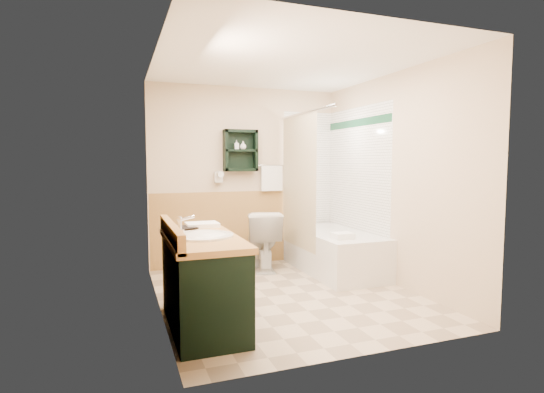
{
  "coord_description": "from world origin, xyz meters",
  "views": [
    {
      "loc": [
        -1.65,
        -4.06,
        1.4
      ],
      "look_at": [
        -0.1,
        0.2,
        1.03
      ],
      "focal_mm": 28.0,
      "sensor_mm": 36.0,
      "label": 1
    }
  ],
  "objects_px": {
    "vanity": "(203,282)",
    "hair_dryer": "(218,177)",
    "toilet": "(263,240)",
    "soap_bottle_b": "(243,146)",
    "wall_shelf": "(241,151)",
    "soap_bottle_a": "(237,147)",
    "vanity_book": "(176,217)",
    "bathtub": "(335,252)"
  },
  "relations": [
    {
      "from": "toilet",
      "to": "vanity_book",
      "type": "height_order",
      "value": "vanity_book"
    },
    {
      "from": "soap_bottle_b",
      "to": "hair_dryer",
      "type": "bearing_deg",
      "value": 174.85
    },
    {
      "from": "hair_dryer",
      "to": "soap_bottle_a",
      "type": "height_order",
      "value": "soap_bottle_a"
    },
    {
      "from": "vanity_book",
      "to": "soap_bottle_a",
      "type": "xyz_separation_m",
      "value": [
        1.0,
        1.54,
        0.7
      ]
    },
    {
      "from": "hair_dryer",
      "to": "soap_bottle_b",
      "type": "height_order",
      "value": "soap_bottle_b"
    },
    {
      "from": "hair_dryer",
      "to": "vanity",
      "type": "distance_m",
      "value": 2.23
    },
    {
      "from": "wall_shelf",
      "to": "soap_bottle_b",
      "type": "bearing_deg",
      "value": -8.7
    },
    {
      "from": "toilet",
      "to": "soap_bottle_b",
      "type": "relative_size",
      "value": 7.15
    },
    {
      "from": "hair_dryer",
      "to": "soap_bottle_a",
      "type": "bearing_deg",
      "value": -7.01
    },
    {
      "from": "vanity",
      "to": "soap_bottle_b",
      "type": "height_order",
      "value": "soap_bottle_b"
    },
    {
      "from": "vanity",
      "to": "hair_dryer",
      "type": "bearing_deg",
      "value": 73.38
    },
    {
      "from": "wall_shelf",
      "to": "soap_bottle_b",
      "type": "distance_m",
      "value": 0.07
    },
    {
      "from": "hair_dryer",
      "to": "vanity_book",
      "type": "xyz_separation_m",
      "value": [
        -0.76,
        -1.57,
        -0.31
      ]
    },
    {
      "from": "vanity_book",
      "to": "toilet",
      "type": "bearing_deg",
      "value": 27.39
    },
    {
      "from": "vanity",
      "to": "soap_bottle_a",
      "type": "bearing_deg",
      "value": 66.86
    },
    {
      "from": "soap_bottle_a",
      "to": "soap_bottle_b",
      "type": "distance_m",
      "value": 0.09
    },
    {
      "from": "hair_dryer",
      "to": "vanity_book",
      "type": "relative_size",
      "value": 1.02
    },
    {
      "from": "wall_shelf",
      "to": "soap_bottle_a",
      "type": "xyz_separation_m",
      "value": [
        -0.06,
        -0.01,
        0.04
      ]
    },
    {
      "from": "vanity",
      "to": "soap_bottle_a",
      "type": "height_order",
      "value": "soap_bottle_a"
    },
    {
      "from": "vanity",
      "to": "soap_bottle_a",
      "type": "xyz_separation_m",
      "value": [
        0.84,
        1.96,
        1.21
      ]
    },
    {
      "from": "wall_shelf",
      "to": "soap_bottle_b",
      "type": "relative_size",
      "value": 5.07
    },
    {
      "from": "soap_bottle_b",
      "to": "vanity",
      "type": "bearing_deg",
      "value": -115.3
    },
    {
      "from": "vanity_book",
      "to": "soap_bottle_b",
      "type": "height_order",
      "value": "soap_bottle_b"
    },
    {
      "from": "hair_dryer",
      "to": "vanity_book",
      "type": "height_order",
      "value": "hair_dryer"
    },
    {
      "from": "wall_shelf",
      "to": "vanity_book",
      "type": "distance_m",
      "value": 1.98
    },
    {
      "from": "vanity",
      "to": "vanity_book",
      "type": "xyz_separation_m",
      "value": [
        -0.17,
        0.43,
        0.51
      ]
    },
    {
      "from": "toilet",
      "to": "vanity_book",
      "type": "bearing_deg",
      "value": 56.07
    },
    {
      "from": "wall_shelf",
      "to": "toilet",
      "type": "xyz_separation_m",
      "value": [
        0.21,
        -0.29,
        -1.17
      ]
    },
    {
      "from": "hair_dryer",
      "to": "soap_bottle_b",
      "type": "distance_m",
      "value": 0.53
    },
    {
      "from": "toilet",
      "to": "bathtub",
      "type": "bearing_deg",
      "value": 161.66
    },
    {
      "from": "vanity_book",
      "to": "bathtub",
      "type": "bearing_deg",
      "value": 3.32
    },
    {
      "from": "soap_bottle_b",
      "to": "wall_shelf",
      "type": "bearing_deg",
      "value": 171.3
    },
    {
      "from": "vanity_book",
      "to": "soap_bottle_a",
      "type": "height_order",
      "value": "soap_bottle_a"
    },
    {
      "from": "wall_shelf",
      "to": "toilet",
      "type": "distance_m",
      "value": 1.22
    },
    {
      "from": "hair_dryer",
      "to": "vanity_book",
      "type": "distance_m",
      "value": 1.77
    },
    {
      "from": "wall_shelf",
      "to": "bathtub",
      "type": "xyz_separation_m",
      "value": [
        1.03,
        -0.76,
        -1.29
      ]
    },
    {
      "from": "wall_shelf",
      "to": "vanity_book",
      "type": "bearing_deg",
      "value": -124.53
    },
    {
      "from": "hair_dryer",
      "to": "toilet",
      "type": "height_order",
      "value": "hair_dryer"
    },
    {
      "from": "wall_shelf",
      "to": "soap_bottle_a",
      "type": "distance_m",
      "value": 0.07
    },
    {
      "from": "bathtub",
      "to": "soap_bottle_b",
      "type": "bearing_deg",
      "value": 142.7
    },
    {
      "from": "toilet",
      "to": "hair_dryer",
      "type": "bearing_deg",
      "value": -20.5
    },
    {
      "from": "hair_dryer",
      "to": "soap_bottle_a",
      "type": "distance_m",
      "value": 0.46
    }
  ]
}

